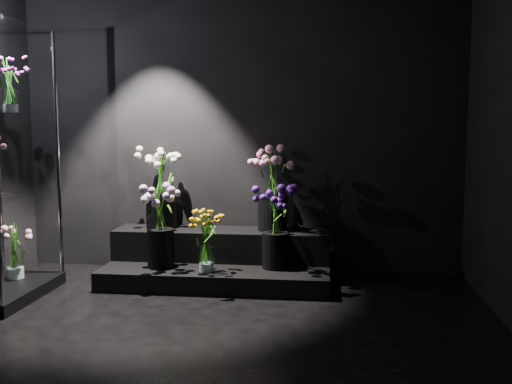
# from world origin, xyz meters

# --- Properties ---
(floor) EXTENTS (4.00, 4.00, 0.00)m
(floor) POSITION_xyz_m (0.00, 0.00, 0.00)
(floor) COLOR black
(floor) RESTS_ON ground
(wall_back) EXTENTS (4.00, 0.00, 4.00)m
(wall_back) POSITION_xyz_m (0.00, 2.00, 1.40)
(wall_back) COLOR black
(wall_back) RESTS_ON floor
(display_riser) EXTENTS (1.90, 0.84, 0.42)m
(display_riser) POSITION_xyz_m (-0.12, 1.62, 0.17)
(display_riser) COLOR black
(display_riser) RESTS_ON floor
(bouquet_orange_bells) EXTENTS (0.27, 0.27, 0.52)m
(bouquet_orange_bells) POSITION_xyz_m (-0.16, 1.27, 0.42)
(bouquet_orange_bells) COLOR white
(bouquet_orange_bells) RESTS_ON display_riser
(bouquet_lilac) EXTENTS (0.41, 0.41, 0.67)m
(bouquet_lilac) POSITION_xyz_m (-0.57, 1.39, 0.56)
(bouquet_lilac) COLOR black
(bouquet_lilac) RESTS_ON display_riser
(bouquet_purple) EXTENTS (0.32, 0.32, 0.67)m
(bouquet_purple) POSITION_xyz_m (0.38, 1.46, 0.53)
(bouquet_purple) COLOR black
(bouquet_purple) RESTS_ON display_riser
(bouquet_cream_roses) EXTENTS (0.46, 0.46, 0.70)m
(bouquet_cream_roses) POSITION_xyz_m (-0.68, 1.77, 0.82)
(bouquet_cream_roses) COLOR black
(bouquet_cream_roses) RESTS_ON display_riser
(bouquet_pink_roses) EXTENTS (0.47, 0.47, 0.70)m
(bouquet_pink_roses) POSITION_xyz_m (0.33, 1.76, 0.83)
(bouquet_pink_roses) COLOR black
(bouquet_pink_roses) RESTS_ON display_riser
(bouquet_case_magenta) EXTENTS (0.24, 0.24, 0.41)m
(bouquet_case_magenta) POSITION_xyz_m (-1.66, 1.07, 1.65)
(bouquet_case_magenta) COLOR white
(bouquet_case_magenta) RESTS_ON display_case
(bouquet_case_base_pink) EXTENTS (0.37, 0.37, 0.46)m
(bouquet_case_base_pink) POSITION_xyz_m (-1.71, 1.11, 0.34)
(bouquet_case_base_pink) COLOR white
(bouquet_case_base_pink) RESTS_ON display_case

